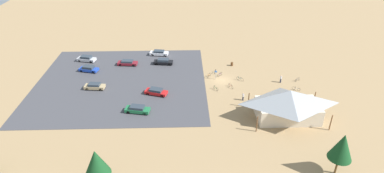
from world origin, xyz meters
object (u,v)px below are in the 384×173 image
Objects in this scene: bicycle_silver_lone_west at (297,80)px; bicycle_purple_trailside at (220,75)px; pine_mideast at (342,147)px; car_red_aisle_side at (156,92)px; lot_sign at (216,74)px; car_blue_front_row at (89,69)px; bike_pavilion at (289,103)px; bicycle_white_back_row at (296,89)px; car_silver_near_entry at (86,59)px; pine_midwest at (96,163)px; bicycle_teal_edge_south at (240,79)px; bicycle_orange_yard_right at (209,75)px; bicycle_green_by_bin at (216,88)px; bicycle_red_near_sign at (231,86)px; car_black_end_stall at (163,62)px; bicycle_blue_yard_front at (215,72)px; car_tan_mid_lot at (95,86)px; car_maroon_back_corner at (127,63)px; trash_bin at (232,64)px; visitor_at_bikes at (281,79)px; visitor_near_lot at (243,96)px; car_white_inner_stall at (159,53)px; car_green_far_end at (137,109)px.

bicycle_purple_trailside is (17.04, -2.90, 0.03)m from bicycle_silver_lone_west.
pine_mideast is 1.42× the size of car_red_aisle_side.
lot_sign is 0.46× the size of car_blue_front_row.
bicycle_white_back_row is (-4.98, -10.01, -2.86)m from bike_pavilion.
bicycle_purple_trailside is 0.28× the size of car_silver_near_entry.
lot_sign reaches higher than car_red_aisle_side.
bicycle_teal_edge_south is at bearing -128.03° from pine_midwest.
bicycle_green_by_bin is (-1.00, 6.05, 0.01)m from bicycle_orange_yard_right.
pine_midwest reaches higher than bicycle_green_by_bin.
bicycle_white_back_row is 12.19m from bicycle_teal_edge_south.
bicycle_purple_trailside reaches higher than bicycle_red_near_sign.
bicycle_white_back_row is 31.86m from car_black_end_stall.
bicycle_blue_yard_front is 0.34× the size of car_red_aisle_side.
car_black_end_stall is (13.23, -6.73, 0.34)m from bicycle_purple_trailside.
car_tan_mid_lot reaches higher than bicycle_red_near_sign.
car_tan_mid_lot reaches higher than bicycle_teal_edge_south.
car_maroon_back_corner reaches higher than bicycle_orange_yard_right.
pine_midwest reaches higher than bicycle_orange_yard_right.
bicycle_red_near_sign is at bearing 108.60° from bicycle_purple_trailside.
visitor_at_bikes reaches higher than trash_bin.
car_tan_mid_lot is (30.81, 10.59, 0.26)m from trash_bin.
car_maroon_back_corner is at bearing -32.04° from bicycle_green_by_bin.
bike_pavilion is 11.54m from bicycle_white_back_row.
car_maroon_back_corner is 10.89m from car_silver_near_entry.
visitor_near_lot is (-25.52, 17.10, 0.20)m from car_maroon_back_corner.
bicycle_purple_trailside is 0.77× the size of visitor_at_bikes.
visitor_near_lot reaches higher than car_black_end_stall.
bicycle_green_by_bin reaches higher than bicycle_white_back_row.
trash_bin reaches higher than bicycle_green_by_bin.
bicycle_teal_edge_south is 0.28× the size of car_white_inner_stall.
car_white_inner_stall is at bearing -95.44° from car_green_far_end.
car_black_end_stall reaches higher than car_white_inner_stall.
bicycle_red_near_sign is (13.71, -1.63, 0.03)m from bicycle_white_back_row.
pine_midwest reaches higher than car_tan_mid_lot.
pine_midwest is 0.97× the size of pine_mideast.
car_green_far_end is (18.93, 9.02, 0.34)m from bicycle_red_near_sign.
visitor_at_bikes is (-30.24, -10.95, 0.18)m from car_green_far_end.
visitor_at_bikes reaches higher than car_silver_near_entry.
lot_sign is 33.16m from car_silver_near_entry.
car_white_inner_stall is at bearing -54.75° from bicycle_green_by_bin.
bicycle_red_near_sign is 15.44m from bicycle_silver_lone_west.
car_maroon_back_corner reaches higher than bicycle_teal_edge_south.
bicycle_red_near_sign is 0.99× the size of bicycle_blue_yard_front.
car_maroon_back_corner is at bearing -20.83° from lot_sign.
visitor_at_bikes is (-9.57, 8.88, 0.46)m from trash_bin.
bicycle_red_near_sign is 0.34× the size of car_silver_near_entry.
visitor_near_lot reaches higher than car_blue_front_row.
trash_bin is 6.49m from bicycle_purple_trailside.
bike_pavilion reaches higher than trash_bin.
car_green_far_end is at bearing 10.34° from visitor_near_lot.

